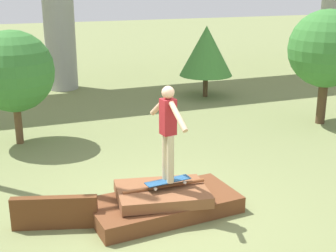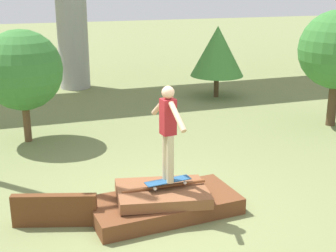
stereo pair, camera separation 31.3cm
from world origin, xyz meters
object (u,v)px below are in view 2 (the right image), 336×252
(tree_mid_back, at_px, (217,51))
(skater, at_px, (168,127))
(tree_behind_left, at_px, (22,70))
(skateboard, at_px, (168,181))

(tree_mid_back, bearing_deg, skater, -119.98)
(skater, distance_m, tree_behind_left, 5.16)
(tree_behind_left, distance_m, tree_mid_back, 6.93)
(skateboard, bearing_deg, tree_behind_left, 113.49)
(skateboard, height_order, tree_mid_back, tree_mid_back)
(skater, height_order, tree_mid_back, tree_mid_back)
(skateboard, height_order, tree_behind_left, tree_behind_left)
(skater, xyz_separation_m, tree_mid_back, (4.31, 7.47, 0.02))
(skateboard, bearing_deg, tree_mid_back, 60.02)
(skater, relative_size, tree_behind_left, 0.59)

